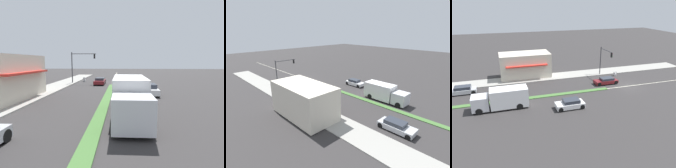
{
  "view_description": "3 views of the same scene",
  "coord_description": "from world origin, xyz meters",
  "views": [
    {
      "loc": [
        -1.57,
        33.61,
        4.06
      ],
      "look_at": [
        -0.51,
        13.74,
        1.46
      ],
      "focal_mm": 28.0,
      "sensor_mm": 36.0,
      "label": 1
    },
    {
      "loc": [
        23.17,
        35.57,
        12.02
      ],
      "look_at": [
        1.52,
        13.68,
        2.1
      ],
      "focal_mm": 28.0,
      "sensor_mm": 36.0,
      "label": 2
    },
    {
      "loc": [
        -30.93,
        21.37,
        13.94
      ],
      "look_at": [
        -1.21,
        12.03,
        2.21
      ],
      "focal_mm": 35.0,
      "sensor_mm": 36.0,
      "label": 3
    }
  ],
  "objects": [
    {
      "name": "median_strip",
      "position": [
        0.0,
        27.0,
        0.05
      ],
      "size": [
        0.9,
        46.0,
        0.1
      ],
      "primitive_type": "cube",
      "color": "#477538",
      "rests_on": "ground"
    },
    {
      "name": "van_white",
      "position": [
        -5.0,
        12.32,
        0.64
      ],
      "size": [
        1.86,
        4.02,
        1.32
      ],
      "color": "silver",
      "rests_on": "ground"
    },
    {
      "name": "building_corner_store",
      "position": [
        10.71,
        16.27,
        2.43
      ],
      "size": [
        5.64,
        9.55,
        4.61
      ],
      "color": "beige",
      "rests_on": "sidewalk_right"
    },
    {
      "name": "delivery_truck",
      "position": [
        -2.2,
        21.23,
        1.47
      ],
      "size": [
        2.44,
        7.5,
        2.87
      ],
      "color": "silver",
      "rests_on": "ground"
    },
    {
      "name": "sidewalk_right",
      "position": [
        9.0,
        18.5,
        0.06
      ],
      "size": [
        4.0,
        73.0,
        0.12
      ],
      "primitive_type": "cube",
      "color": "#9E9B93",
      "rests_on": "ground"
    },
    {
      "name": "lane_marking_center",
      "position": [
        0.0,
        0.0,
        0.0
      ],
      "size": [
        0.16,
        60.0,
        0.01
      ],
      "primitive_type": "cube",
      "color": "beige",
      "rests_on": "ground"
    },
    {
      "name": "pedestrian",
      "position": [
        8.48,
        12.92,
        0.98
      ],
      "size": [
        0.34,
        0.34,
        1.63
      ],
      "color": "#282D42",
      "rests_on": "sidewalk_right"
    },
    {
      "name": "sedan_silver",
      "position": [
        5.0,
        27.32,
        0.63
      ],
      "size": [
        1.83,
        4.49,
        1.3
      ],
      "color": "#B7BABF",
      "rests_on": "ground"
    },
    {
      "name": "sedan_maroon",
      "position": [
        2.2,
        3.0,
        0.58
      ],
      "size": [
        1.77,
        4.21,
        1.16
      ],
      "color": "maroon",
      "rests_on": "ground"
    },
    {
      "name": "traffic_signal_main",
      "position": [
        6.12,
        1.61,
        3.9
      ],
      "size": [
        4.59,
        0.34,
        5.6
      ],
      "color": "#333338",
      "rests_on": "sidewalk_right"
    },
    {
      "name": "ground_plane",
      "position": [
        0.0,
        18.0,
        0.0
      ],
      "size": [
        160.0,
        160.0,
        0.0
      ],
      "primitive_type": "plane",
      "color": "#333030"
    },
    {
      "name": "warning_aframe_sign",
      "position": [
        5.86,
        -0.94,
        0.43
      ],
      "size": [
        0.45,
        0.53,
        0.84
      ],
      "color": "silver",
      "rests_on": "ground"
    }
  ]
}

